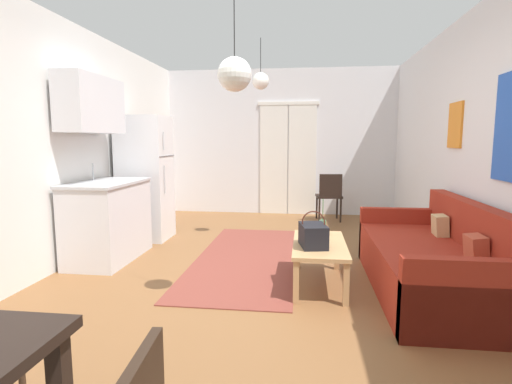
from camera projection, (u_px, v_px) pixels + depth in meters
ground_plane at (252, 290)px, 3.81m from camera, size 4.83×8.21×0.10m
wall_back at (280, 143)px, 7.42m from camera, size 4.43×0.13×2.69m
wall_right at (503, 144)px, 3.36m from camera, size 0.12×7.81×2.69m
wall_left at (36, 144)px, 3.90m from camera, size 0.12×7.81×2.69m
area_rug at (247, 258)px, 4.67m from camera, size 1.16×2.90×0.01m
couch at (436, 263)px, 3.60m from camera, size 0.93×2.08×0.83m
coffee_table at (319, 248)px, 3.77m from camera, size 0.50×1.04×0.41m
bamboo_vase at (323, 228)px, 4.05m from camera, size 0.07×0.07×0.38m
handbag at (313, 235)px, 3.62m from camera, size 0.28×0.37×0.33m
refrigerator at (145, 178)px, 5.51m from camera, size 0.67×0.59×1.72m
kitchen_counter at (104, 192)px, 4.54m from camera, size 0.62×1.13×2.09m
accent_chair at (329, 194)px, 6.75m from camera, size 0.46×0.44×0.82m
pendant_lamp_near at (235, 74)px, 2.93m from camera, size 0.26×0.26×0.95m
pendant_lamp_far at (261, 81)px, 5.14m from camera, size 0.22×0.22×0.65m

